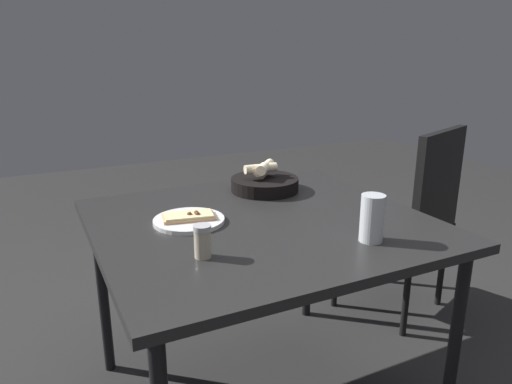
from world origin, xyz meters
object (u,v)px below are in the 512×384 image
Objects in this scene: dining_table at (261,236)px; beer_glass at (372,221)px; bread_basket at (265,183)px; pepper_shaker at (203,243)px; chair_near at (411,213)px; pizza_plate at (189,220)px.

dining_table is 0.39m from beer_glass.
beer_glass is (0.60, 0.05, 0.03)m from bread_basket.
dining_table is 0.34m from bread_basket.
bread_basket is 0.60m from beer_glass.
beer_glass is at bearing 77.10° from pepper_shaker.
dining_table is at bearing 125.43° from pepper_shaker.
bread_basket is 0.29× the size of chair_near.
beer_glass is at bearing 34.20° from dining_table.
chair_near is (-0.55, 0.71, -0.26)m from beer_glass.
bread_basket is 2.89× the size of pepper_shaker.
bread_basket reaches higher than pizza_plate.
dining_table is 0.25m from pizza_plate.
dining_table is 11.48× the size of pepper_shaker.
pepper_shaker is at bearing -10.76° from pizza_plate.
bread_basket is 0.79m from chair_near.
pizza_plate is 0.25× the size of chair_near.
dining_table is at bearing -145.80° from beer_glass.
pepper_shaker is at bearing -54.57° from dining_table.
pepper_shaker is (0.48, -0.44, 0.01)m from bread_basket.
dining_table is 3.98× the size of bread_basket.
pizza_plate is 1.64× the size of beer_glass.
chair_near is at bearing 110.31° from pepper_shaker.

